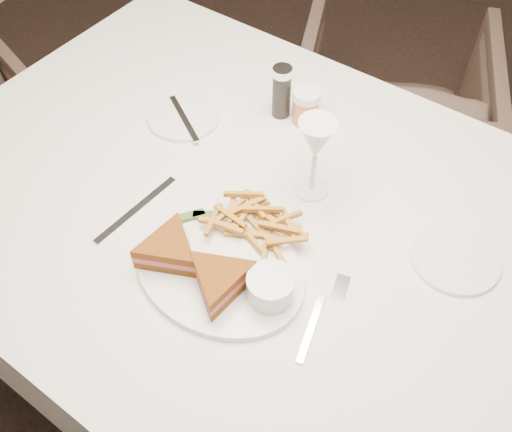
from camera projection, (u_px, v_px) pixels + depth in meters
The scene contains 3 objects.
table at pixel (266, 312), 1.38m from camera, with size 1.46×0.97×0.75m, color white.
chair_far at pixel (389, 110), 1.92m from camera, with size 0.62×0.58×0.64m, color #4E3930.
table_setting at pixel (250, 221), 1.03m from camera, with size 0.79×0.64×0.18m.
Camera 1 is at (-0.03, -0.51, 1.60)m, focal length 40.00 mm.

